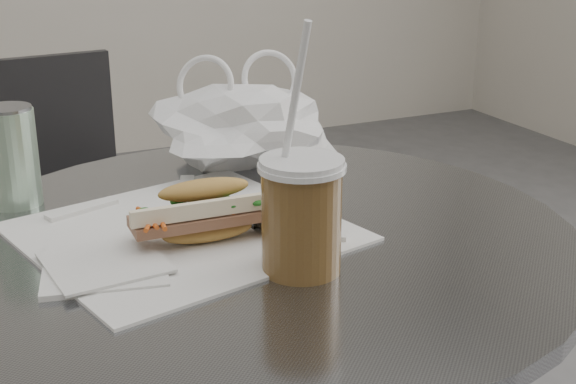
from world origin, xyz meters
name	(u,v)px	position (x,y,z in m)	size (l,w,h in m)	color
chair_far	(74,251)	(-0.07, 1.13, 0.35)	(0.41, 0.43, 0.78)	#2A2A2D
sandwich_paper	(183,232)	(-0.08, 0.23, 0.74)	(0.34, 0.32, 0.00)	white
banh_mi	(206,212)	(-0.07, 0.20, 0.78)	(0.22, 0.09, 0.07)	#BF8A48
iced_coffee	(301,213)	(0.00, 0.08, 0.80)	(0.09, 0.09, 0.27)	brown
sunglasses	(298,210)	(0.05, 0.19, 0.76)	(0.12, 0.04, 0.05)	black
plastic_bag	(245,129)	(0.07, 0.43, 0.80)	(0.24, 0.19, 0.12)	white
napkin_stack	(105,265)	(-0.19, 0.17, 0.74)	(0.15, 0.15, 0.01)	white
drink_can	(11,156)	(-0.25, 0.42, 0.80)	(0.07, 0.07, 0.13)	#4F8759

